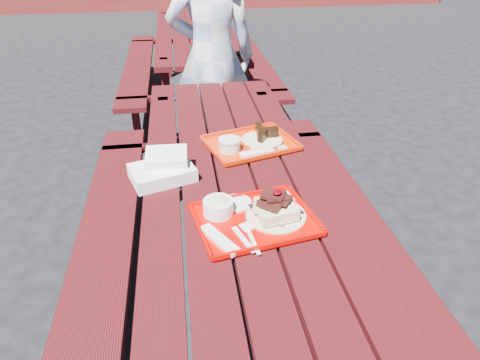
{
  "coord_description": "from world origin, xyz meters",
  "views": [
    {
      "loc": [
        -0.2,
        -1.51,
        1.65
      ],
      "look_at": [
        0.0,
        -0.15,
        0.82
      ],
      "focal_mm": 32.0,
      "sensor_mm": 36.0,
      "label": 1
    }
  ],
  "objects_px": {
    "picnic_table_far": "(196,50)",
    "near_tray": "(253,213)",
    "picnic_table_near": "(235,213)",
    "person": "(212,57)",
    "far_tray": "(250,143)"
  },
  "relations": [
    {
      "from": "picnic_table_far",
      "to": "near_tray",
      "type": "xyz_separation_m",
      "value": [
        0.02,
        -3.11,
        0.22
      ]
    },
    {
      "from": "picnic_table_far",
      "to": "picnic_table_near",
      "type": "bearing_deg",
      "value": -90.0
    },
    {
      "from": "person",
      "to": "near_tray",
      "type": "bearing_deg",
      "value": 92.21
    },
    {
      "from": "picnic_table_far",
      "to": "far_tray",
      "type": "relative_size",
      "value": 5.17
    },
    {
      "from": "picnic_table_far",
      "to": "person",
      "type": "xyz_separation_m",
      "value": [
        0.05,
        -1.3,
        0.28
      ]
    },
    {
      "from": "person",
      "to": "picnic_table_far",
      "type": "bearing_deg",
      "value": -84.92
    },
    {
      "from": "picnic_table_near",
      "to": "person",
      "type": "height_order",
      "value": "person"
    },
    {
      "from": "picnic_table_near",
      "to": "picnic_table_far",
      "type": "distance_m",
      "value": 2.8
    },
    {
      "from": "near_tray",
      "to": "person",
      "type": "relative_size",
      "value": 0.27
    },
    {
      "from": "person",
      "to": "far_tray",
      "type": "bearing_deg",
      "value": 95.8
    },
    {
      "from": "picnic_table_near",
      "to": "near_tray",
      "type": "height_order",
      "value": "near_tray"
    },
    {
      "from": "far_tray",
      "to": "person",
      "type": "bearing_deg",
      "value": 92.77
    },
    {
      "from": "picnic_table_far",
      "to": "near_tray",
      "type": "relative_size",
      "value": 5.3
    },
    {
      "from": "picnic_table_near",
      "to": "person",
      "type": "distance_m",
      "value": 1.52
    },
    {
      "from": "picnic_table_far",
      "to": "near_tray",
      "type": "height_order",
      "value": "near_tray"
    }
  ]
}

